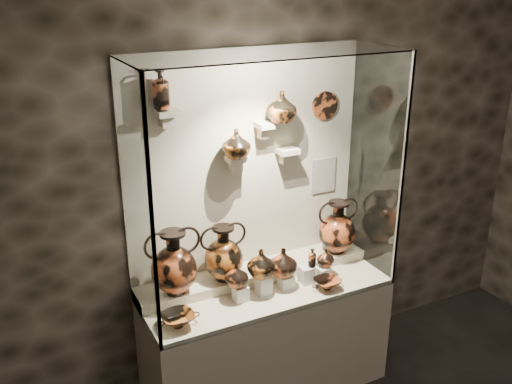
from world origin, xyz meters
The scene contains 35 objects.
wall_back centered at (0.00, 2.50, 1.60)m, with size 5.00×0.02×3.20m, color black.
plinth centered at (0.00, 2.18, 0.40)m, with size 1.70×0.60×0.80m, color beige.
front_tier centered at (0.00, 2.18, 0.82)m, with size 1.68×0.58×0.03m, color beige.
rear_tier centered at (0.00, 2.35, 0.85)m, with size 1.70×0.25×0.10m, color beige.
back_panel centered at (0.00, 2.50, 1.60)m, with size 1.70×0.03×1.60m, color beige.
glass_front centered at (0.00, 1.88, 1.60)m, with size 1.70×0.01×1.60m, color white.
glass_left centered at (-0.85, 2.18, 1.60)m, with size 0.01×0.60×1.60m, color white.
glass_right centered at (0.85, 2.18, 1.60)m, with size 0.01×0.60×1.60m, color white.
glass_top centered at (0.00, 2.18, 2.40)m, with size 1.70×0.60×0.01m, color white.
frame_post_left centered at (-0.84, 1.89, 1.60)m, with size 0.02×0.02×1.60m, color gray.
frame_post_right centered at (0.84, 1.89, 1.60)m, with size 0.02×0.02×1.60m, color gray.
pedestal_a centered at (-0.22, 2.13, 0.88)m, with size 0.09×0.09×0.10m, color silver.
pedestal_b centered at (-0.05, 2.13, 0.90)m, with size 0.09×0.09×0.13m, color silver.
pedestal_c centered at (0.12, 2.13, 0.88)m, with size 0.09×0.09×0.09m, color silver.
pedestal_d centered at (0.28, 2.13, 0.89)m, with size 0.09×0.09×0.12m, color silver.
pedestal_e centered at (0.42, 2.13, 0.87)m, with size 0.09×0.09×0.08m, color silver.
bracket_ul centered at (-0.55, 2.42, 2.05)m, with size 0.14×0.12×0.04m, color beige.
bracket_ca centered at (-0.10, 2.42, 1.70)m, with size 0.14×0.12×0.04m, color beige.
bracket_cb centered at (0.10, 2.42, 1.90)m, with size 0.10×0.12×0.04m, color beige.
bracket_cc centered at (0.28, 2.42, 1.70)m, with size 0.14×0.12×0.04m, color beige.
amphora_left centered at (-0.60, 2.30, 1.12)m, with size 0.35×0.35×0.43m, color #AB4720, non-canonical shape.
amphora_mid centered at (-0.26, 2.31, 1.09)m, with size 0.31×0.31×0.39m, color #BA5E20, non-canonical shape.
amphora_right centered at (0.65, 2.31, 1.10)m, with size 0.32×0.32×0.40m, color #AB4720, non-canonical shape.
jug_a centered at (-0.24, 2.15, 1.01)m, with size 0.16×0.16×0.16m, color #AB4720.
jug_b centered at (-0.07, 2.14, 1.06)m, with size 0.19×0.19×0.20m, color #BA5E20.
jug_c centered at (0.10, 2.15, 1.02)m, with size 0.19×0.19×0.20m, color #AB4720.
jug_e centered at (0.44, 2.15, 0.97)m, with size 0.12×0.12×0.13m, color #AB4720.
lekythos_small centered at (0.32, 2.12, 1.03)m, with size 0.07×0.07×0.15m, color #BA5E20, non-canonical shape.
kylix_left centered at (-0.69, 2.03, 0.88)m, with size 0.26×0.22×0.10m, color #BA5E20, non-canonical shape.
kylix_right centered at (0.36, 1.99, 0.87)m, with size 0.22×0.19×0.09m, color #AB4720, non-canonical shape.
lekythos_tall centered at (-0.59, 2.42, 2.20)m, with size 0.11×0.11×0.27m, color #AB4720, non-canonical shape.
ovoid_vase_a centered at (-0.12, 2.38, 1.81)m, with size 0.18×0.18×0.19m, color #BA5E20.
ovoid_vase_b centered at (0.20, 2.37, 2.02)m, with size 0.20×0.20×0.21m, color #BA5E20.
wall_plate centered at (0.60, 2.47, 1.97)m, with size 0.20×0.20×0.02m, color #A74920.
info_placard centered at (0.62, 2.47, 1.45)m, with size 0.20×0.01×0.26m, color beige.
Camera 1 is at (-1.59, -0.80, 2.83)m, focal length 40.00 mm.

